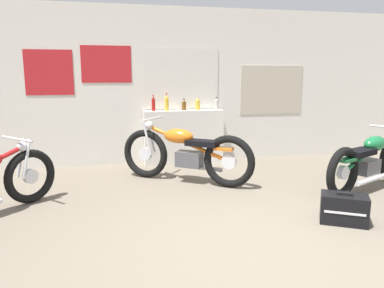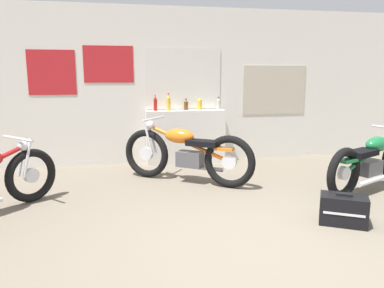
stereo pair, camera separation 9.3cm
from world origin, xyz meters
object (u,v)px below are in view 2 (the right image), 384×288
object	(u,v)px
bottle_right_center	(200,104)
hard_case_black	(343,210)
bottle_leftmost	(155,104)
bottle_center	(186,105)
motorcycle_orange	(186,153)
bottle_rightmost	(218,104)
motorcycle_green	(372,161)
bottle_left_center	(168,103)

from	to	relation	value
bottle_right_center	hard_case_black	distance (m)	3.42
bottle_leftmost	bottle_center	world-z (taller)	bottle_leftmost
bottle_leftmost	motorcycle_orange	size ratio (longest dim) A/B	0.16
bottle_center	bottle_rightmost	world-z (taller)	bottle_rightmost
motorcycle_orange	bottle_right_center	bearing A→B (deg)	68.84
bottle_center	motorcycle_green	bearing A→B (deg)	-42.96
bottle_leftmost	motorcycle_green	world-z (taller)	bottle_leftmost
bottle_left_center	bottle_center	xyz separation A→B (m)	(0.33, 0.07, -0.05)
motorcycle_green	hard_case_black	world-z (taller)	motorcycle_green
bottle_leftmost	bottle_left_center	size ratio (longest dim) A/B	0.91
bottle_leftmost	hard_case_black	world-z (taller)	bottle_leftmost
bottle_rightmost	motorcycle_green	size ratio (longest dim) A/B	0.12
bottle_leftmost	bottle_rightmost	distance (m)	1.17
bottle_rightmost	bottle_leftmost	bearing A→B (deg)	-177.49
bottle_left_center	motorcycle_green	xyz separation A→B (m)	(2.62, -2.06, -0.71)
bottle_rightmost	hard_case_black	size ratio (longest dim) A/B	0.40
bottle_left_center	motorcycle_orange	bearing A→B (deg)	-85.33
bottle_rightmost	motorcycle_green	world-z (taller)	bottle_rightmost
bottle_leftmost	motorcycle_orange	xyz separation A→B (m)	(0.33, -1.23, -0.66)
bottle_center	hard_case_black	bearing A→B (deg)	-69.99
bottle_rightmost	motorcycle_green	distance (m)	2.80
bottle_leftmost	hard_case_black	size ratio (longest dim) A/B	0.50
bottle_rightmost	hard_case_black	distance (m)	3.38
bottle_leftmost	motorcycle_orange	world-z (taller)	bottle_leftmost
bottle_right_center	bottle_rightmost	distance (m)	0.37
hard_case_black	bottle_left_center	bearing A→B (deg)	115.55
bottle_leftmost	bottle_right_center	size ratio (longest dim) A/B	1.16
hard_case_black	bottle_leftmost	bearing A→B (deg)	118.71
motorcycle_green	bottle_rightmost	bearing A→B (deg)	128.09
hard_case_black	bottle_center	bearing A→B (deg)	110.01
motorcycle_green	bottle_leftmost	bearing A→B (deg)	143.77
bottle_left_center	motorcycle_orange	size ratio (longest dim) A/B	0.17
bottle_leftmost	hard_case_black	distance (m)	3.72
bottle_leftmost	bottle_right_center	world-z (taller)	bottle_leftmost
bottle_leftmost	bottle_rightmost	xyz separation A→B (m)	(1.17, 0.05, -0.03)
bottle_center	motorcycle_green	distance (m)	3.19
bottle_rightmost	motorcycle_orange	xyz separation A→B (m)	(-0.84, -1.28, -0.63)
bottle_leftmost	bottle_center	bearing A→B (deg)	4.13
motorcycle_green	hard_case_black	xyz separation A→B (m)	(-1.12, -1.07, -0.25)
bottle_rightmost	bottle_center	bearing A→B (deg)	-178.99
bottle_right_center	bottle_rightmost	world-z (taller)	bottle_right_center
bottle_right_center	motorcycle_green	distance (m)	3.00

